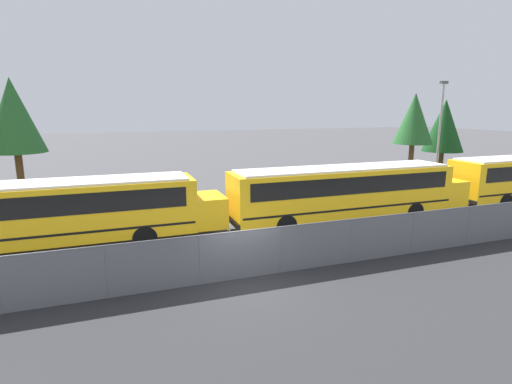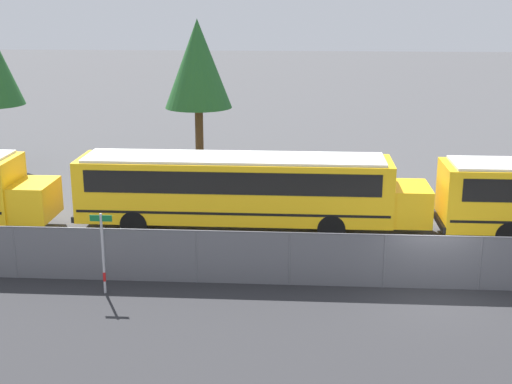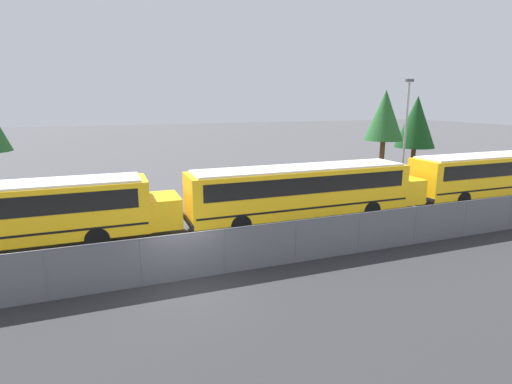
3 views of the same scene
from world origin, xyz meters
name	(u,v)px [view 1 (image 1 of 3)]	position (x,y,z in m)	size (l,w,h in m)	color
ground_plane	(242,278)	(0.00, 0.00, 0.00)	(200.00, 200.00, 0.00)	#424244
road_strip	(323,383)	(0.00, -6.00, 0.00)	(103.70, 12.00, 0.01)	#2B2B2D
fence	(242,254)	(0.00, 0.00, 0.93)	(69.77, 0.07, 1.82)	#9EA0A5
school_bus_1	(56,210)	(-6.56, 5.47, 1.83)	(13.91, 2.53, 3.04)	yellow
school_bus_2	(348,189)	(7.63, 5.10, 1.83)	(13.91, 2.53, 3.04)	yellow
light_pole	(439,132)	(18.76, 10.49, 4.39)	(0.60, 0.24, 8.01)	gray
tree_0	(13,116)	(-9.77, 15.97, 5.59)	(3.56, 3.56, 7.95)	#51381E
tree_1	(444,126)	(25.65, 17.04, 4.46)	(3.76, 3.76, 6.92)	#51381E
tree_3	(414,119)	(20.91, 15.73, 5.16)	(3.38, 3.38, 7.41)	#51381E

